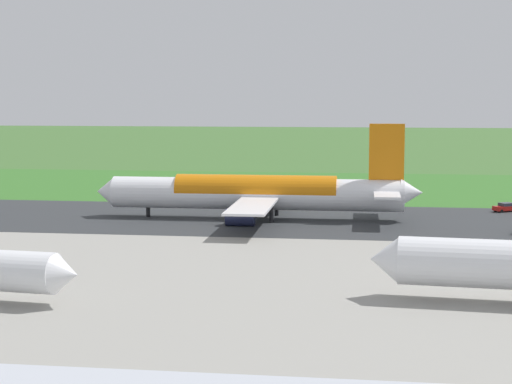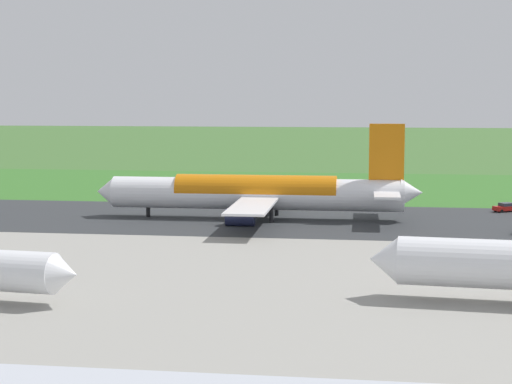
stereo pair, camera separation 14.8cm
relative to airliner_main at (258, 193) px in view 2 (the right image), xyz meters
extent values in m
plane|color=#3D662D|center=(1.12, 0.00, -4.35)|extent=(800.00, 800.00, 0.00)
cube|color=#2D3033|center=(1.12, 0.00, -4.32)|extent=(600.00, 36.60, 0.06)
cube|color=gray|center=(1.12, 50.87, -4.33)|extent=(440.00, 110.00, 0.05)
cube|color=#346B27|center=(1.12, -43.54, -4.33)|extent=(600.00, 80.00, 0.04)
cylinder|color=white|center=(0.38, 0.00, -0.15)|extent=(48.03, 5.45, 5.20)
cone|color=white|center=(25.88, 0.13, -0.15)|extent=(3.03, 4.96, 4.94)
cone|color=white|center=(-24.82, -0.13, 0.45)|extent=(3.52, 4.44, 4.42)
cube|color=orange|center=(-20.74, -0.11, 6.95)|extent=(5.60, 0.53, 9.00)
cube|color=white|center=(-20.77, 5.39, 0.65)|extent=(4.05, 9.02, 0.36)
cube|color=white|center=(-20.71, -5.61, 0.65)|extent=(4.05, 9.02, 0.36)
cube|color=white|center=(-0.68, 11.00, -0.55)|extent=(6.11, 22.03, 0.35)
cube|color=white|center=(-0.56, -11.00, -0.55)|extent=(6.11, 22.03, 0.35)
cylinder|color=#23284C|center=(1.84, 7.51, -3.03)|extent=(4.51, 2.82, 2.80)
cylinder|color=#23284C|center=(1.92, -7.49, -3.03)|extent=(4.51, 2.82, 2.80)
cylinder|color=black|center=(18.62, 0.10, -2.64)|extent=(0.70, 0.70, 3.42)
cylinder|color=black|center=(-2.64, 3.99, -2.64)|extent=(0.70, 0.70, 3.42)
cylinder|color=black|center=(-2.60, -4.01, -2.64)|extent=(0.70, 0.70, 3.42)
cylinder|color=orange|center=(0.38, 0.00, 0.37)|extent=(26.43, 5.36, 5.23)
cone|color=white|center=(-19.52, 51.29, -0.45)|extent=(3.19, 4.82, 4.60)
cone|color=white|center=(10.70, 59.51, -1.06)|extent=(2.74, 4.09, 3.87)
cube|color=#B21914|center=(-41.69, -14.05, -3.66)|extent=(4.54, 3.67, 0.75)
cube|color=#2D333D|center=(-41.86, -14.16, -3.01)|extent=(2.76, 2.58, 0.55)
cylinder|color=black|center=(-40.90, -12.62, -4.03)|extent=(0.66, 0.51, 0.64)
cylinder|color=black|center=(-40.05, -14.08, -4.03)|extent=(0.66, 0.51, 0.64)
cylinder|color=black|center=(-42.47, -15.49, -4.03)|extent=(0.66, 0.51, 0.64)
cylinder|color=slate|center=(23.50, -46.08, -3.39)|extent=(0.10, 0.10, 1.93)
cube|color=red|center=(23.50, -46.10, -2.13)|extent=(0.60, 0.04, 0.60)
cone|color=orange|center=(27.40, -44.20, -4.08)|extent=(0.40, 0.40, 0.55)
camera|label=1|loc=(-17.68, 134.37, 15.95)|focal=58.35mm
camera|label=2|loc=(-17.83, 134.35, 15.95)|focal=58.35mm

